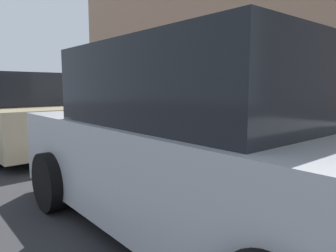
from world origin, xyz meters
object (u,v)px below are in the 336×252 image
Objects in this scene: suitcase_olive_0 at (277,137)px; suitcase_red_6 at (157,127)px; suitcase_maroon_5 at (170,126)px; suitcase_black_4 at (185,130)px; fire_hydrant at (114,117)px; bollard_post at (100,117)px; parked_car_silver_0 at (201,146)px; parked_car_beige_1 at (19,114)px; suitcase_silver_3 at (204,131)px; suitcase_olive_7 at (144,123)px; suitcase_teal_1 at (246,142)px; suitcase_navy_2 at (226,138)px; suitcase_teal_8 at (131,124)px.

suitcase_olive_0 is 1.10× the size of suitcase_red_6.
suitcase_red_6 is (0.46, 0.00, -0.07)m from suitcase_maroon_5.
suitcase_olive_0 is 1.02× the size of suitcase_black_4.
fire_hydrant is 0.51m from bollard_post.
parked_car_silver_0 is 0.95× the size of parked_car_beige_1.
suitcase_black_4 is at bearing 6.23° from suitcase_silver_3.
parked_car_beige_1 is (1.23, 2.51, 0.29)m from suitcase_olive_7.
suitcase_teal_1 is 1.15× the size of bollard_post.
bollard_post is at bearing 2.75° from suitcase_silver_3.
suitcase_black_4 is 2.76m from fire_hydrant.
bollard_post is at bearing 1.07° from suitcase_teal_1.
suitcase_olive_7 is (1.92, 0.03, 0.01)m from suitcase_silver_3.
fire_hydrant reaches higher than suitcase_silver_3.
suitcase_navy_2 is at bearing -179.17° from suitcase_red_6.
suitcase_olive_0 is 0.19× the size of parked_car_silver_0.
suitcase_teal_1 is 4.31m from fire_hydrant.
suitcase_teal_1 is at bearing -65.42° from parked_car_silver_0.
suitcase_teal_8 is (3.00, 0.03, 0.00)m from suitcase_navy_2.
suitcase_navy_2 is at bearing -9.80° from suitcase_teal_1.
parked_car_beige_1 is at bearing 38.94° from suitcase_silver_3.
suitcase_teal_1 is 2.72m from parked_car_silver_0.
suitcase_teal_1 is 3.50m from suitcase_teal_8.
suitcase_silver_3 is at bearing -179.11° from suitcase_teal_8.
suitcase_maroon_5 is 2.78m from bollard_post.
suitcase_maroon_5 is 1.36× the size of bollard_post.
suitcase_olive_7 reaches higher than suitcase_red_6.
parked_car_silver_0 is (-4.08, 2.51, 0.32)m from suitcase_olive_7.
suitcase_olive_0 is 5.30m from bollard_post.
suitcase_olive_7 is at bearing 0.93° from suitcase_silver_3.
suitcase_teal_1 is 4.79m from bollard_post.
suitcase_olive_0 is 1.11× the size of suitcase_navy_2.
parked_car_silver_0 reaches higher than suitcase_navy_2.
parked_car_silver_0 is (-3.60, 2.51, 0.39)m from suitcase_red_6.
suitcase_maroon_5 is at bearing 1.62° from suitcase_silver_3.
parked_car_silver_0 is (-5.91, 2.36, 0.31)m from bollard_post.
suitcase_teal_1 is 0.88× the size of suitcase_olive_7.
suitcase_black_4 is 3.66m from parked_car_silver_0.
suitcase_black_4 is at bearing -177.79° from bollard_post.
suitcase_maroon_5 is at bearing -176.85° from bollard_post.
fire_hydrant is at bearing 0.58° from suitcase_olive_0.
suitcase_red_6 reaches higher than fire_hydrant.
suitcase_black_4 is 1.11× the size of fire_hydrant.
parked_car_silver_0 reaches higher than fire_hydrant.
suitcase_black_4 is 3.25m from bollard_post.
suitcase_silver_3 is at bearing -179.47° from fire_hydrant.
suitcase_silver_3 is 0.78× the size of suitcase_olive_7.
parked_car_silver_0 is (-2.16, 2.54, 0.33)m from suitcase_silver_3.
suitcase_olive_0 reaches higher than suitcase_black_4.
suitcase_navy_2 is 3.04m from parked_car_silver_0.
parked_car_beige_1 reaches higher than suitcase_teal_8.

